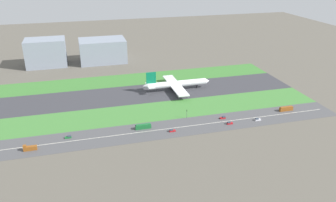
{
  "coord_description": "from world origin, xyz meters",
  "views": [
    {
      "loc": [
        -55.69,
        -286.56,
        116.92
      ],
      "look_at": [
        12.66,
        -36.5,
        6.0
      ],
      "focal_mm": 36.46,
      "sensor_mm": 36.0,
      "label": 1
    }
  ],
  "objects_px": {
    "car_2": "(258,119)",
    "terminal_building": "(46,53)",
    "car_0": "(68,137)",
    "car_4": "(172,131)",
    "traffic_light": "(187,113)",
    "car_1": "(223,118)",
    "fuel_tank_west": "(111,46)",
    "truck_0": "(30,148)",
    "hangar_building": "(103,51)",
    "car_3": "(230,123)",
    "bus_1": "(143,126)",
    "bus_0": "(286,109)",
    "airliner": "(176,84)"
  },
  "relations": [
    {
      "from": "car_0",
      "to": "bus_1",
      "type": "height_order",
      "value": "bus_1"
    },
    {
      "from": "terminal_building",
      "to": "car_3",
      "type": "bearing_deg",
      "value": -54.04
    },
    {
      "from": "bus_0",
      "to": "fuel_tank_west",
      "type": "xyz_separation_m",
      "value": [
        -115.42,
        227.0,
        4.61
      ]
    },
    {
      "from": "airliner",
      "to": "traffic_light",
      "type": "bearing_deg",
      "value": -98.23
    },
    {
      "from": "airliner",
      "to": "bus_0",
      "type": "distance_m",
      "value": 100.61
    },
    {
      "from": "car_0",
      "to": "truck_0",
      "type": "bearing_deg",
      "value": -157.64
    },
    {
      "from": "bus_1",
      "to": "hangar_building",
      "type": "xyz_separation_m",
      "value": [
        -11.64,
        182.0,
        11.51
      ]
    },
    {
      "from": "car_2",
      "to": "car_0",
      "type": "distance_m",
      "value": 140.78
    },
    {
      "from": "car_4",
      "to": "fuel_tank_west",
      "type": "distance_m",
      "value": 237.59
    },
    {
      "from": "hangar_building",
      "to": "car_2",
      "type": "bearing_deg",
      "value": -62.69
    },
    {
      "from": "airliner",
      "to": "traffic_light",
      "type": "height_order",
      "value": "airliner"
    },
    {
      "from": "truck_0",
      "to": "bus_0",
      "type": "xyz_separation_m",
      "value": [
        196.0,
        10.0,
        0.15
      ]
    },
    {
      "from": "airliner",
      "to": "car_4",
      "type": "distance_m",
      "value": 82.26
    },
    {
      "from": "bus_1",
      "to": "hangar_building",
      "type": "relative_size",
      "value": 0.22
    },
    {
      "from": "car_1",
      "to": "truck_0",
      "type": "bearing_deg",
      "value": -175.92
    },
    {
      "from": "car_0",
      "to": "traffic_light",
      "type": "height_order",
      "value": "traffic_light"
    },
    {
      "from": "truck_0",
      "to": "fuel_tank_west",
      "type": "height_order",
      "value": "fuel_tank_west"
    },
    {
      "from": "car_2",
      "to": "traffic_light",
      "type": "xyz_separation_m",
      "value": [
        -51.43,
        17.99,
        3.37
      ]
    },
    {
      "from": "car_4",
      "to": "airliner",
      "type": "bearing_deg",
      "value": -108.17
    },
    {
      "from": "car_4",
      "to": "terminal_building",
      "type": "bearing_deg",
      "value": -63.82
    },
    {
      "from": "truck_0",
      "to": "car_2",
      "type": "bearing_deg",
      "value": -180.0
    },
    {
      "from": "car_2",
      "to": "car_3",
      "type": "height_order",
      "value": "same"
    },
    {
      "from": "bus_0",
      "to": "fuel_tank_west",
      "type": "relative_size",
      "value": 0.56
    },
    {
      "from": "car_2",
      "to": "terminal_building",
      "type": "bearing_deg",
      "value": -49.72
    },
    {
      "from": "car_2",
      "to": "car_3",
      "type": "xyz_separation_m",
      "value": [
        -23.43,
        0.0,
        0.0
      ]
    },
    {
      "from": "car_1",
      "to": "bus_0",
      "type": "relative_size",
      "value": 0.38
    },
    {
      "from": "car_1",
      "to": "hangar_building",
      "type": "distance_m",
      "value": 197.14
    },
    {
      "from": "car_4",
      "to": "traffic_light",
      "type": "relative_size",
      "value": 0.61
    },
    {
      "from": "fuel_tank_west",
      "to": "car_3",
      "type": "bearing_deg",
      "value": -75.63
    },
    {
      "from": "bus_0",
      "to": "truck_0",
      "type": "bearing_deg",
      "value": -177.08
    },
    {
      "from": "truck_0",
      "to": "car_4",
      "type": "xyz_separation_m",
      "value": [
        96.38,
        0.0,
        -0.75
      ]
    },
    {
      "from": "car_1",
      "to": "bus_0",
      "type": "xyz_separation_m",
      "value": [
        55.67,
        -0.0,
        0.9
      ]
    },
    {
      "from": "car_0",
      "to": "car_4",
      "type": "xyz_separation_m",
      "value": [
        72.08,
        -10.0,
        0.0
      ]
    },
    {
      "from": "bus_0",
      "to": "fuel_tank_west",
      "type": "height_order",
      "value": "fuel_tank_west"
    },
    {
      "from": "truck_0",
      "to": "car_3",
      "type": "relative_size",
      "value": 1.91
    },
    {
      "from": "car_3",
      "to": "traffic_light",
      "type": "relative_size",
      "value": 0.61
    },
    {
      "from": "car_2",
      "to": "bus_0",
      "type": "distance_m",
      "value": 32.84
    },
    {
      "from": "car_3",
      "to": "terminal_building",
      "type": "distance_m",
      "value": 237.65
    },
    {
      "from": "car_3",
      "to": "fuel_tank_west",
      "type": "distance_m",
      "value": 244.72
    },
    {
      "from": "fuel_tank_west",
      "to": "traffic_light",
      "type": "bearing_deg",
      "value": -81.5
    },
    {
      "from": "car_1",
      "to": "car_4",
      "type": "distance_m",
      "value": 45.07
    },
    {
      "from": "airliner",
      "to": "truck_0",
      "type": "bearing_deg",
      "value": -147.4
    },
    {
      "from": "car_1",
      "to": "fuel_tank_west",
      "type": "xyz_separation_m",
      "value": [
        -59.75,
        227.0,
        5.5
      ]
    },
    {
      "from": "car_2",
      "to": "car_0",
      "type": "height_order",
      "value": "same"
    },
    {
      "from": "bus_0",
      "to": "car_3",
      "type": "xyz_separation_m",
      "value": [
        -54.71,
        -10.0,
        -0.9
      ]
    },
    {
      "from": "car_2",
      "to": "hangar_building",
      "type": "distance_m",
      "value": 216.44
    },
    {
      "from": "car_2",
      "to": "terminal_building",
      "type": "distance_m",
      "value": 252.11
    },
    {
      "from": "car_4",
      "to": "car_3",
      "type": "xyz_separation_m",
      "value": [
        44.92,
        0.0,
        0.0
      ]
    },
    {
      "from": "airliner",
      "to": "car_0",
      "type": "bearing_deg",
      "value": -145.15
    },
    {
      "from": "car_1",
      "to": "bus_1",
      "type": "bearing_deg",
      "value": -180.0
    }
  ]
}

